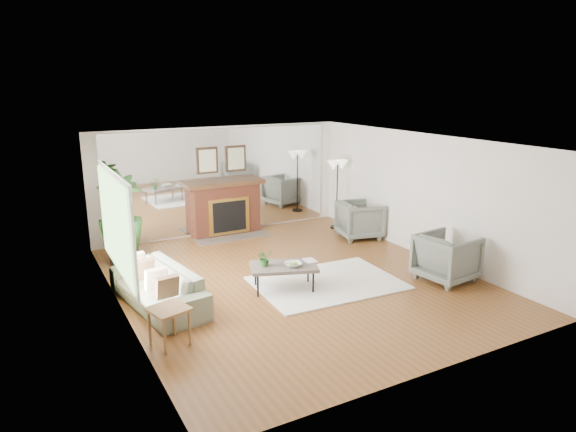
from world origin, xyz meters
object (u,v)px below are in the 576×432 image
fireplace (226,207)px  armchair_back (360,220)px  potted_ficus (120,216)px  coffee_table (284,267)px  sofa (158,287)px  floor_lamp (338,171)px  armchair_front (447,257)px  side_table (169,314)px

fireplace → armchair_back: bearing=-33.1°
armchair_back → potted_ficus: potted_ficus is taller
coffee_table → sofa: 2.11m
armchair_back → potted_ficus: 5.23m
floor_lamp → armchair_front: bearing=-92.5°
sofa → floor_lamp: floor_lamp is taller
armchair_back → side_table: armchair_back is taller
armchair_front → side_table: 5.06m
sofa → potted_ficus: (-0.09, 2.30, 0.65)m
fireplace → side_table: fireplace is taller
floor_lamp → sofa: bearing=-154.5°
side_table → armchair_front: bearing=-0.4°
floor_lamp → fireplace: bearing=163.1°
sofa → floor_lamp: (5.02, 2.40, 1.11)m
side_table → armchair_back: bearing=28.5°
potted_ficus → floor_lamp: (5.11, 0.10, 0.46)m
fireplace → armchair_back: size_ratio=2.21×
armchair_back → armchair_front: armchair_front is taller
potted_ficus → sofa: bearing=-87.8°
armchair_back → potted_ficus: size_ratio=0.51×
coffee_table → potted_ficus: bearing=128.6°
armchair_front → floor_lamp: 3.93m
armchair_front → floor_lamp: bearing=-9.2°
sofa → coffee_table: bearing=70.1°
fireplace → floor_lamp: (2.57, -0.78, 0.77)m
armchair_back → side_table: size_ratio=1.56×
potted_ficus → coffee_table: bearing=-51.4°
armchair_back → floor_lamp: 1.36m
sofa → armchair_front: 5.05m
sofa → potted_ficus: potted_ficus is taller
armchair_front → coffee_table: bearing=63.7°
armchair_front → floor_lamp: floor_lamp is taller
fireplace → coffee_table: 3.61m
side_table → potted_ficus: potted_ficus is taller
armchair_front → floor_lamp: (0.17, 3.80, 1.00)m
fireplace → side_table: size_ratio=3.44×
coffee_table → potted_ficus: 3.50m
coffee_table → armchair_front: 2.96m
armchair_back → armchair_front: (-0.19, -2.88, 0.01)m
fireplace → potted_ficus: size_ratio=1.14×
fireplace → floor_lamp: size_ratio=1.23×
sofa → armchair_front: (4.86, -1.40, 0.12)m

